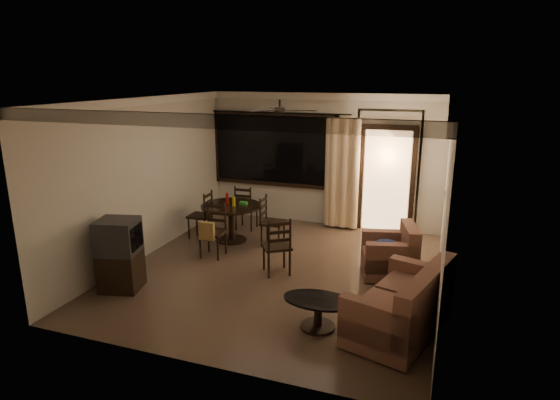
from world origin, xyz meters
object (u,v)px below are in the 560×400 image
at_px(sofa, 404,307).
at_px(coffee_table, 318,309).
at_px(dining_chair_west, 201,224).
at_px(dining_table, 231,213).
at_px(tv_cabinet, 120,255).
at_px(armchair, 392,255).
at_px(side_chair, 277,257).
at_px(dining_chair_north, 246,216).
at_px(dining_chair_east, 272,231).
at_px(dining_chair_south, 213,240).

relative_size(sofa, coffee_table, 1.97).
bearing_deg(dining_chair_west, dining_table, 90.67).
bearing_deg(tv_cabinet, dining_chair_west, 75.62).
relative_size(dining_chair_west, tv_cabinet, 0.86).
bearing_deg(armchair, dining_chair_west, 156.82).
bearing_deg(side_chair, dining_chair_north, -88.79).
distance_m(dining_table, sofa, 4.21).
distance_m(dining_chair_west, dining_chair_north, 1.03).
bearing_deg(dining_chair_west, sofa, 58.64).
distance_m(dining_chair_west, side_chair, 2.32).
distance_m(dining_table, dining_chair_north, 0.84).
relative_size(dining_table, dining_chair_east, 1.22).
relative_size(dining_chair_west, side_chair, 0.97).
bearing_deg(dining_chair_east, sofa, -134.07).
height_order(dining_chair_south, tv_cabinet, tv_cabinet).
relative_size(dining_chair_south, side_chair, 0.97).
xyz_separation_m(dining_chair_east, sofa, (2.65, -2.38, 0.07)).
relative_size(dining_chair_east, armchair, 0.95).
bearing_deg(dining_table, armchair, -10.90).
distance_m(dining_chair_south, dining_chair_north, 1.64).
bearing_deg(dining_chair_east, armchair, -107.49).
distance_m(armchair, side_chair, 1.87).
relative_size(dining_table, armchair, 1.16).
xyz_separation_m(dining_table, dining_chair_south, (0.03, -0.86, -0.27)).
xyz_separation_m(dining_table, coffee_table, (2.44, -2.60, -0.31)).
height_order(dining_chair_south, armchair, dining_chair_south).
xyz_separation_m(tv_cabinet, side_chair, (2.03, 1.32, -0.26)).
bearing_deg(coffee_table, dining_chair_west, 140.36).
bearing_deg(dining_chair_north, sofa, 136.14).
xyz_separation_m(dining_chair_north, coffee_table, (2.47, -3.39, -0.01)).
relative_size(dining_chair_south, tv_cabinet, 0.86).
bearing_deg(dining_table, dining_chair_south, -88.00).
distance_m(coffee_table, side_chair, 1.79).
bearing_deg(tv_cabinet, coffee_table, -16.14).
relative_size(dining_chair_north, side_chair, 0.97).
bearing_deg(dining_chair_north, tv_cabinet, 76.83).
xyz_separation_m(dining_chair_east, armchair, (2.31, -0.63, 0.06)).
height_order(dining_chair_west, dining_chair_east, same).
xyz_separation_m(dining_table, tv_cabinet, (-0.67, -2.49, -0.02)).
relative_size(dining_table, dining_chair_north, 1.22).
bearing_deg(sofa, dining_chair_south, 173.15).
distance_m(dining_chair_south, coffee_table, 2.98).
distance_m(dining_chair_north, coffee_table, 4.19).
bearing_deg(tv_cabinet, armchair, 12.21).
bearing_deg(dining_chair_north, armchair, 154.24).
bearing_deg(dining_chair_east, dining_chair_north, 46.76).
distance_m(tv_cabinet, sofa, 4.17).
bearing_deg(dining_chair_south, dining_chair_north, 90.00).
bearing_deg(sofa, dining_chair_north, 154.81).
bearing_deg(side_chair, sofa, 116.67).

